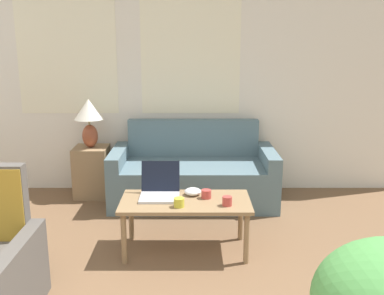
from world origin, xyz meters
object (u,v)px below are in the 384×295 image
at_px(couch, 195,177).
at_px(cup_navy, 229,201).
at_px(table_lamp, 91,116).
at_px(cup_yellow, 208,194).
at_px(laptop, 162,189).
at_px(snack_bowl, 195,192).
at_px(coffee_table, 188,206).
at_px(cup_white, 181,202).

height_order(couch, cup_navy, couch).
xyz_separation_m(table_lamp, cup_navy, (1.39, -1.47, -0.43)).
bearing_deg(cup_navy, cup_yellow, 133.56).
xyz_separation_m(laptop, snack_bowl, (0.27, 0.03, -0.03)).
xyz_separation_m(laptop, cup_navy, (0.55, -0.21, -0.02)).
bearing_deg(cup_navy, couch, 101.23).
xyz_separation_m(couch, snack_bowl, (-0.01, -1.08, 0.21)).
xyz_separation_m(coffee_table, snack_bowl, (0.06, 0.13, 0.08)).
distance_m(laptop, snack_bowl, 0.28).
bearing_deg(cup_yellow, snack_bowl, 145.08).
bearing_deg(couch, cup_navy, -78.77).
bearing_deg(cup_yellow, table_lamp, 133.55).
relative_size(table_lamp, cup_white, 6.45).
relative_size(cup_yellow, cup_white, 0.99).
bearing_deg(cup_yellow, couch, 95.11).
distance_m(laptop, cup_white, 0.30).
relative_size(table_lamp, coffee_table, 0.50).
relative_size(laptop, cup_yellow, 4.04).
xyz_separation_m(couch, cup_navy, (0.26, -1.33, 0.22)).
distance_m(couch, laptop, 1.17).
bearing_deg(snack_bowl, coffee_table, -114.86).
relative_size(table_lamp, laptop, 1.62).
relative_size(cup_white, snack_bowl, 0.59).
distance_m(table_lamp, cup_navy, 2.07).
distance_m(couch, snack_bowl, 1.10).
xyz_separation_m(couch, coffee_table, (-0.07, -1.21, 0.13)).
height_order(cup_yellow, snack_bowl, cup_yellow).
distance_m(cup_yellow, cup_white, 0.29).
bearing_deg(laptop, cup_yellow, -6.96).
height_order(laptop, cup_navy, laptop).
bearing_deg(cup_navy, laptop, 158.49).
relative_size(couch, cup_yellow, 21.30).
bearing_deg(laptop, cup_white, -55.55).
xyz_separation_m(couch, laptop, (-0.28, -1.11, 0.24)).
bearing_deg(coffee_table, laptop, 155.59).
height_order(table_lamp, cup_navy, table_lamp).
bearing_deg(cup_yellow, laptop, 173.04).
bearing_deg(snack_bowl, table_lamp, 132.61).
xyz_separation_m(laptop, cup_yellow, (0.39, -0.05, -0.02)).
distance_m(laptop, cup_yellow, 0.39).
height_order(table_lamp, coffee_table, table_lamp).
relative_size(couch, coffee_table, 1.64).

